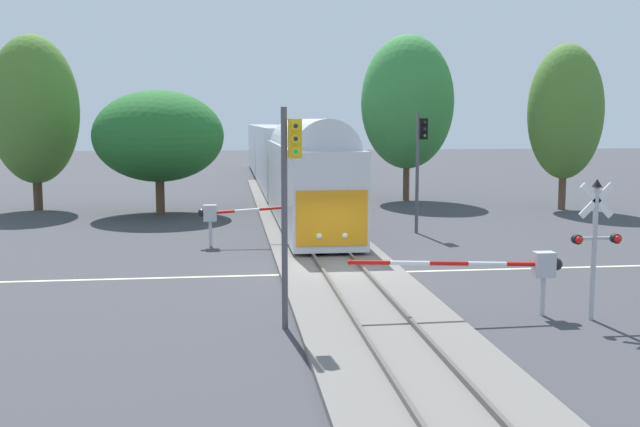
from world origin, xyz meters
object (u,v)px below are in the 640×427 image
at_px(traffic_signal_far_side, 420,153).
at_px(oak_behind_train, 159,136).
at_px(pine_left_background, 34,110).
at_px(crossing_gate_far, 225,213).
at_px(maple_right_background, 565,112).
at_px(crossing_gate_near, 520,266).
at_px(elm_centre_background, 407,102).
at_px(crossing_signal_mast, 595,235).
at_px(traffic_signal_median, 289,182).
at_px(commuter_train, 281,156).

relative_size(traffic_signal_far_side, oak_behind_train, 0.78).
bearing_deg(oak_behind_train, pine_left_background, 158.53).
relative_size(crossing_gate_far, pine_left_background, 0.56).
xyz_separation_m(maple_right_background, oak_behind_train, (-24.15, 0.69, -1.40)).
height_order(crossing_gate_near, elm_centre_background, elm_centre_background).
relative_size(crossing_signal_mast, traffic_signal_far_side, 0.66).
relative_size(crossing_gate_near, oak_behind_train, 0.81).
relative_size(oak_behind_train, pine_left_background, 0.71).
xyz_separation_m(crossing_gate_near, pine_left_background, (-19.43, 27.27, 4.63)).
bearing_deg(pine_left_background, maple_right_background, -6.58).
relative_size(traffic_signal_median, maple_right_background, 0.58).
bearing_deg(maple_right_background, oak_behind_train, 178.37).
relative_size(maple_right_background, pine_left_background, 0.95).
distance_m(crossing_gate_far, maple_right_background, 23.52).
distance_m(crossing_gate_far, traffic_signal_median, 13.50).
bearing_deg(crossing_gate_far, pine_left_background, 127.93).
relative_size(maple_right_background, oak_behind_train, 1.34).
bearing_deg(oak_behind_train, traffic_signal_far_side, -34.43).
height_order(oak_behind_train, elm_centre_background, elm_centre_background).
bearing_deg(traffic_signal_far_side, crossing_gate_far, -164.24).
distance_m(traffic_signal_far_side, elm_centre_background, 14.99).
bearing_deg(crossing_gate_near, crossing_signal_mast, -18.84).
height_order(commuter_train, elm_centre_background, elm_centre_background).
relative_size(crossing_gate_far, traffic_signal_far_side, 1.02).
bearing_deg(traffic_signal_median, crossing_gate_far, 97.29).
height_order(traffic_signal_median, elm_centre_background, elm_centre_background).
bearing_deg(oak_behind_train, traffic_signal_median, -77.53).
height_order(traffic_signal_far_side, oak_behind_train, oak_behind_train).
height_order(crossing_signal_mast, elm_centre_background, elm_centre_background).
relative_size(maple_right_background, elm_centre_background, 0.90).
xyz_separation_m(crossing_signal_mast, traffic_signal_median, (-8.25, 0.18, 1.49)).
height_order(crossing_gate_far, pine_left_background, pine_left_background).
xyz_separation_m(crossing_signal_mast, traffic_signal_far_side, (-0.66, 15.98, 1.53)).
xyz_separation_m(traffic_signal_median, elm_centre_background, (10.45, 30.26, 2.76)).
xyz_separation_m(traffic_signal_median, oak_behind_train, (-5.47, 24.75, 0.66)).
xyz_separation_m(traffic_signal_far_side, pine_left_background, (-20.61, 11.92, 2.16)).
relative_size(crossing_gate_near, maple_right_background, 0.61).
bearing_deg(traffic_signal_median, oak_behind_train, 102.47).
height_order(crossing_gate_near, traffic_signal_far_side, traffic_signal_far_side).
xyz_separation_m(commuter_train, elm_centre_background, (8.07, -6.46, 3.88)).
distance_m(traffic_signal_median, elm_centre_background, 32.13).
height_order(oak_behind_train, pine_left_background, pine_left_background).
xyz_separation_m(traffic_signal_median, pine_left_background, (-13.02, 27.72, 2.19)).
bearing_deg(elm_centre_background, traffic_signal_far_side, -101.19).
bearing_deg(maple_right_background, pine_left_background, 173.42).
bearing_deg(crossing_gate_far, elm_centre_background, 54.61).
bearing_deg(traffic_signal_far_side, crossing_signal_mast, -87.63).
height_order(crossing_signal_mast, crossing_gate_far, crossing_signal_mast).
bearing_deg(traffic_signal_far_side, elm_centre_background, 78.81).
bearing_deg(crossing_gate_near, traffic_signal_far_side, 85.63).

